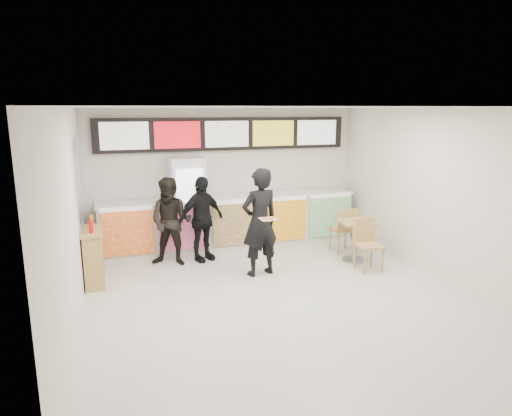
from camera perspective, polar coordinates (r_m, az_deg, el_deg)
name	(u,v)px	position (r m, az deg, el deg)	size (l,w,h in m)	color
floor	(284,302)	(7.34, 3.50, -11.68)	(7.00, 7.00, 0.00)	beige
ceiling	(287,107)	(6.71, 3.84, 12.43)	(7.00, 7.00, 0.00)	white
wall_back	(226,177)	(10.15, -3.78, 3.89)	(6.00, 6.00, 0.00)	silver
wall_left	(71,225)	(6.40, -22.09, -2.00)	(7.00, 7.00, 0.00)	silver
wall_right	(448,197)	(8.45, 22.88, 1.23)	(7.00, 7.00, 0.00)	silver
service_counter	(231,222)	(9.94, -3.11, -1.73)	(5.56, 0.77, 1.14)	silver
menu_board	(226,134)	(9.97, -3.73, 9.23)	(5.50, 0.14, 0.70)	black
drinks_fridge	(188,205)	(9.66, -8.52, 0.35)	(0.70, 0.67, 2.00)	white
mirror_panel	(79,179)	(8.76, -21.25, 3.39)	(0.01, 2.00, 1.50)	#B2B7BF
customer_main	(260,222)	(8.20, 0.48, -1.80)	(0.72, 0.47, 1.97)	black
customer_left	(171,222)	(8.89, -10.57, -1.72)	(0.83, 0.65, 1.72)	black
customer_mid	(201,219)	(9.07, -6.83, -1.37)	(1.00, 0.41, 1.70)	black
pizza_slice	(268,219)	(7.74, 1.56, -1.33)	(0.36, 0.36, 0.02)	beige
cafe_table	(355,233)	(9.25, 12.29, -3.09)	(0.72, 1.70, 0.98)	tan
condiment_ledge	(94,256)	(8.38, -19.62, -5.71)	(0.35, 0.87, 1.15)	tan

